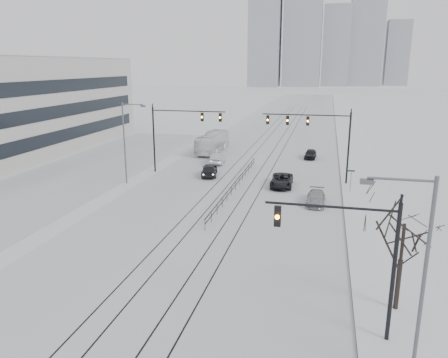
{
  "coord_description": "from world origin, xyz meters",
  "views": [
    {
      "loc": [
        9.0,
        -13.58,
        12.88
      ],
      "look_at": [
        0.53,
        22.42,
        3.2
      ],
      "focal_mm": 35.0,
      "sensor_mm": 36.0,
      "label": 1
    }
  ],
  "objects_px": {
    "sedan_nb_right": "(316,198)",
    "sedan_nb_far": "(310,154)",
    "sedan_sb_inner": "(209,170)",
    "sedan_sb_outer": "(218,158)",
    "bare_tree": "(404,233)",
    "sedan_nb_front": "(282,180)",
    "traffic_mast_near": "(359,251)",
    "box_truck": "(213,143)"
  },
  "relations": [
    {
      "from": "traffic_mast_near",
      "to": "sedan_nb_far",
      "type": "distance_m",
      "value": 42.74
    },
    {
      "from": "bare_tree",
      "to": "sedan_sb_inner",
      "type": "relative_size",
      "value": 1.37
    },
    {
      "from": "sedan_nb_far",
      "to": "box_truck",
      "type": "distance_m",
      "value": 14.82
    },
    {
      "from": "traffic_mast_near",
      "to": "sedan_nb_right",
      "type": "bearing_deg",
      "value": 96.4
    },
    {
      "from": "sedan_sb_inner",
      "to": "sedan_sb_outer",
      "type": "bearing_deg",
      "value": -96.05
    },
    {
      "from": "sedan_sb_outer",
      "to": "sedan_nb_right",
      "type": "xyz_separation_m",
      "value": [
        13.38,
        -15.18,
        -0.13
      ]
    },
    {
      "from": "traffic_mast_near",
      "to": "box_truck",
      "type": "xyz_separation_m",
      "value": [
        -18.48,
        43.77,
        -3.09
      ]
    },
    {
      "from": "sedan_nb_far",
      "to": "box_truck",
      "type": "bearing_deg",
      "value": 177.54
    },
    {
      "from": "sedan_nb_front",
      "to": "sedan_nb_right",
      "type": "distance_m",
      "value": 6.72
    },
    {
      "from": "traffic_mast_near",
      "to": "sedan_nb_right",
      "type": "xyz_separation_m",
      "value": [
        -2.36,
        21.04,
        -3.95
      ]
    },
    {
      "from": "traffic_mast_near",
      "to": "sedan_nb_front",
      "type": "relative_size",
      "value": 1.41
    },
    {
      "from": "bare_tree",
      "to": "sedan_nb_right",
      "type": "distance_m",
      "value": 19.06
    },
    {
      "from": "sedan_sb_outer",
      "to": "sedan_nb_far",
      "type": "xyz_separation_m",
      "value": [
        11.99,
        6.17,
        -0.09
      ]
    },
    {
      "from": "bare_tree",
      "to": "sedan_sb_inner",
      "type": "height_order",
      "value": "bare_tree"
    },
    {
      "from": "sedan_nb_front",
      "to": "sedan_sb_inner",
      "type": "bearing_deg",
      "value": 160.9
    },
    {
      "from": "sedan_nb_right",
      "to": "sedan_nb_far",
      "type": "relative_size",
      "value": 1.11
    },
    {
      "from": "sedan_sb_outer",
      "to": "sedan_nb_front",
      "type": "xyz_separation_m",
      "value": [
        9.56,
        -9.65,
        -0.05
      ]
    },
    {
      "from": "sedan_nb_right",
      "to": "bare_tree",
      "type": "bearing_deg",
      "value": -74.46
    },
    {
      "from": "traffic_mast_near",
      "to": "sedan_nb_front",
      "type": "height_order",
      "value": "traffic_mast_near"
    },
    {
      "from": "sedan_nb_right",
      "to": "sedan_nb_far",
      "type": "distance_m",
      "value": 21.4
    },
    {
      "from": "sedan_sb_inner",
      "to": "sedan_sb_outer",
      "type": "relative_size",
      "value": 0.99
    },
    {
      "from": "sedan_sb_inner",
      "to": "sedan_sb_outer",
      "type": "height_order",
      "value": "sedan_sb_inner"
    },
    {
      "from": "traffic_mast_near",
      "to": "bare_tree",
      "type": "bearing_deg",
      "value": 51.24
    },
    {
      "from": "sedan_sb_inner",
      "to": "sedan_nb_right",
      "type": "height_order",
      "value": "sedan_sb_inner"
    },
    {
      "from": "traffic_mast_near",
      "to": "sedan_nb_far",
      "type": "bearing_deg",
      "value": 95.05
    },
    {
      "from": "bare_tree",
      "to": "sedan_nb_front",
      "type": "height_order",
      "value": "bare_tree"
    },
    {
      "from": "sedan_nb_right",
      "to": "traffic_mast_near",
      "type": "bearing_deg",
      "value": -82.87
    },
    {
      "from": "box_truck",
      "to": "sedan_sb_inner",
      "type": "bearing_deg",
      "value": 104.74
    },
    {
      "from": "sedan_nb_far",
      "to": "sedan_sb_outer",
      "type": "bearing_deg",
      "value": -149.92
    },
    {
      "from": "bare_tree",
      "to": "sedan_nb_far",
      "type": "distance_m",
      "value": 40.05
    },
    {
      "from": "bare_tree",
      "to": "box_truck",
      "type": "xyz_separation_m",
      "value": [
        -20.89,
        40.76,
        -3.02
      ]
    },
    {
      "from": "sedan_sb_inner",
      "to": "sedan_nb_far",
      "type": "distance_m",
      "value": 17.29
    },
    {
      "from": "sedan_sb_outer",
      "to": "bare_tree",
      "type": "bearing_deg",
      "value": 113.44
    },
    {
      "from": "box_truck",
      "to": "sedan_sb_outer",
      "type": "bearing_deg",
      "value": 111.47
    },
    {
      "from": "sedan_nb_right",
      "to": "box_truck",
      "type": "relative_size",
      "value": 0.4
    },
    {
      "from": "traffic_mast_near",
      "to": "box_truck",
      "type": "distance_m",
      "value": 47.61
    },
    {
      "from": "traffic_mast_near",
      "to": "box_truck",
      "type": "bearing_deg",
      "value": 112.89
    },
    {
      "from": "sedan_nb_right",
      "to": "sedan_nb_far",
      "type": "bearing_deg",
      "value": 94.45
    },
    {
      "from": "sedan_sb_outer",
      "to": "sedan_nb_front",
      "type": "bearing_deg",
      "value": 129.5
    },
    {
      "from": "sedan_nb_front",
      "to": "sedan_nb_far",
      "type": "xyz_separation_m",
      "value": [
        2.43,
        15.82,
        -0.04
      ]
    },
    {
      "from": "bare_tree",
      "to": "sedan_nb_far",
      "type": "relative_size",
      "value": 1.61
    },
    {
      "from": "bare_tree",
      "to": "sedan_nb_right",
      "type": "xyz_separation_m",
      "value": [
        -4.77,
        18.04,
        -3.88
      ]
    }
  ]
}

